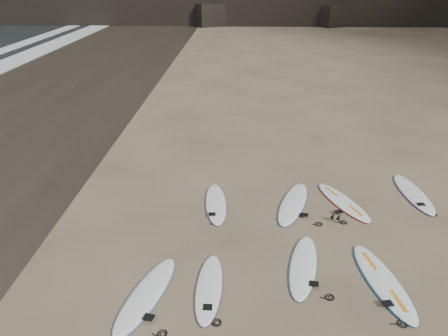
# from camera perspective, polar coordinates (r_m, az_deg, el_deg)

# --- Properties ---
(ground) EXTENTS (240.00, 240.00, 0.00)m
(ground) POSITION_cam_1_polar(r_m,az_deg,el_deg) (10.40, 14.14, -12.68)
(ground) COLOR #897559
(ground) RESTS_ON ground
(surfboard_0) EXTENTS (1.26, 2.62, 0.09)m
(surfboard_0) POSITION_cam_1_polar(r_m,az_deg,el_deg) (9.53, -10.11, -15.89)
(surfboard_0) COLOR white
(surfboard_0) RESTS_ON ground
(surfboard_1) EXTENTS (0.59, 2.28, 0.08)m
(surfboard_1) POSITION_cam_1_polar(r_m,az_deg,el_deg) (9.57, -1.96, -15.28)
(surfboard_1) COLOR white
(surfboard_1) RESTS_ON ground
(surfboard_2) EXTENTS (1.07, 2.50, 0.09)m
(surfboard_2) POSITION_cam_1_polar(r_m,az_deg,el_deg) (10.29, 10.31, -12.41)
(surfboard_2) COLOR white
(surfboard_2) RESTS_ON ground
(surfboard_3) EXTENTS (1.10, 2.76, 0.10)m
(surfboard_3) POSITION_cam_1_polar(r_m,az_deg,el_deg) (10.29, 20.04, -13.68)
(surfboard_3) COLOR white
(surfboard_3) RESTS_ON ground
(surfboard_5) EXTENTS (0.81, 2.45, 0.09)m
(surfboard_5) POSITION_cam_1_polar(r_m,az_deg,el_deg) (12.54, -1.08, -4.61)
(surfboard_5) COLOR white
(surfboard_5) RESTS_ON ground
(surfboard_6) EXTENTS (1.41, 2.71, 0.10)m
(surfboard_6) POSITION_cam_1_polar(r_m,az_deg,el_deg) (12.69, 9.01, -4.53)
(surfboard_6) COLOR white
(surfboard_6) RESTS_ON ground
(surfboard_7) EXTENTS (1.47, 2.50, 0.09)m
(surfboard_7) POSITION_cam_1_polar(r_m,az_deg,el_deg) (13.07, 15.28, -4.27)
(surfboard_7) COLOR white
(surfboard_7) RESTS_ON ground
(surfboard_8) EXTENTS (0.78, 2.62, 0.09)m
(surfboard_8) POSITION_cam_1_polar(r_m,az_deg,el_deg) (14.23, 23.49, -3.05)
(surfboard_8) COLOR white
(surfboard_8) RESTS_ON ground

